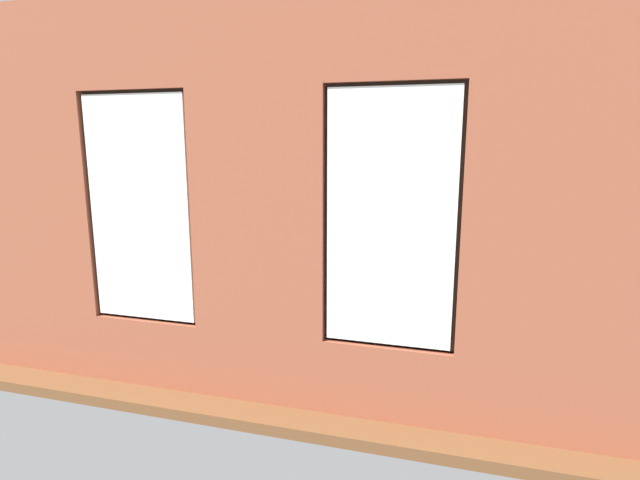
{
  "coord_description": "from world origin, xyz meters",
  "views": [
    {
      "loc": [
        -1.6,
        6.15,
        2.23
      ],
      "look_at": [
        0.04,
        0.4,
        1.04
      ],
      "focal_mm": 28.0,
      "sensor_mm": 36.0,
      "label": 1
    }
  ],
  "objects_px": {
    "media_console": "(143,280)",
    "potted_plant_beside_window_right": "(95,284)",
    "table_plant_small": "(322,270)",
    "remote_silver": "(351,276)",
    "potted_plant_by_left_couch": "(485,267)",
    "couch_by_window": "(262,333)",
    "potted_plant_mid_room_small": "(423,284)",
    "potted_plant_between_couches": "(398,305)",
    "coffee_table": "(322,282)",
    "remote_gray": "(313,274)",
    "papasan_chair": "(363,252)",
    "potted_plant_foreground_right": "(222,238)",
    "couch_left": "(524,301)",
    "potted_plant_corner_far_left": "(573,348)",
    "tv_flatscreen": "(140,234)",
    "cup_ceramic": "(292,275)",
    "potted_plant_corner_near_left": "(523,260)"
  },
  "relations": [
    {
      "from": "remote_gray",
      "to": "papasan_chair",
      "type": "relative_size",
      "value": 0.15
    },
    {
      "from": "couch_left",
      "to": "papasan_chair",
      "type": "distance_m",
      "value": 2.8
    },
    {
      "from": "couch_left",
      "to": "remote_silver",
      "type": "relative_size",
      "value": 11.87
    },
    {
      "from": "media_console",
      "to": "potted_plant_corner_far_left",
      "type": "bearing_deg",
      "value": 162.45
    },
    {
      "from": "couch_left",
      "to": "tv_flatscreen",
      "type": "bearing_deg",
      "value": -89.25
    },
    {
      "from": "table_plant_small",
      "to": "potted_plant_mid_room_small",
      "type": "height_order",
      "value": "table_plant_small"
    },
    {
      "from": "remote_silver",
      "to": "papasan_chair",
      "type": "height_order",
      "value": "papasan_chair"
    },
    {
      "from": "coffee_table",
      "to": "remote_gray",
      "type": "distance_m",
      "value": 0.2
    },
    {
      "from": "couch_by_window",
      "to": "media_console",
      "type": "distance_m",
      "value": 2.95
    },
    {
      "from": "couch_by_window",
      "to": "potted_plant_corner_near_left",
      "type": "distance_m",
      "value": 4.51
    },
    {
      "from": "potted_plant_by_left_couch",
      "to": "couch_by_window",
      "type": "bearing_deg",
      "value": 55.47
    },
    {
      "from": "cup_ceramic",
      "to": "potted_plant_corner_near_left",
      "type": "bearing_deg",
      "value": -148.25
    },
    {
      "from": "potted_plant_mid_room_small",
      "to": "potted_plant_between_couches",
      "type": "bearing_deg",
      "value": 88.14
    },
    {
      "from": "cup_ceramic",
      "to": "potted_plant_by_left_couch",
      "type": "height_order",
      "value": "potted_plant_by_left_couch"
    },
    {
      "from": "papasan_chair",
      "to": "potted_plant_beside_window_right",
      "type": "xyz_separation_m",
      "value": [
        2.25,
        3.52,
        0.26
      ]
    },
    {
      "from": "tv_flatscreen",
      "to": "potted_plant_beside_window_right",
      "type": "height_order",
      "value": "tv_flatscreen"
    },
    {
      "from": "remote_silver",
      "to": "papasan_chair",
      "type": "bearing_deg",
      "value": -21.9
    },
    {
      "from": "papasan_chair",
      "to": "potted_plant_mid_room_small",
      "type": "bearing_deg",
      "value": 132.76
    },
    {
      "from": "remote_gray",
      "to": "tv_flatscreen",
      "type": "distance_m",
      "value": 2.54
    },
    {
      "from": "cup_ceramic",
      "to": "table_plant_small",
      "type": "xyz_separation_m",
      "value": [
        -0.39,
        -0.13,
        0.06
      ]
    },
    {
      "from": "potted_plant_beside_window_right",
      "to": "potted_plant_mid_room_small",
      "type": "relative_size",
      "value": 2.59
    },
    {
      "from": "papasan_chair",
      "to": "potted_plant_beside_window_right",
      "type": "distance_m",
      "value": 4.19
    },
    {
      "from": "media_console",
      "to": "tv_flatscreen",
      "type": "distance_m",
      "value": 0.68
    },
    {
      "from": "papasan_chair",
      "to": "cup_ceramic",
      "type": "bearing_deg",
      "value": 71.61
    },
    {
      "from": "media_console",
      "to": "potted_plant_beside_window_right",
      "type": "height_order",
      "value": "potted_plant_beside_window_right"
    },
    {
      "from": "remote_gray",
      "to": "media_console",
      "type": "height_order",
      "value": "media_console"
    },
    {
      "from": "potted_plant_by_left_couch",
      "to": "potted_plant_corner_near_left",
      "type": "bearing_deg",
      "value": -157.26
    },
    {
      "from": "remote_silver",
      "to": "tv_flatscreen",
      "type": "relative_size",
      "value": 0.14
    },
    {
      "from": "potted_plant_beside_window_right",
      "to": "potted_plant_corner_near_left",
      "type": "relative_size",
      "value": 1.91
    },
    {
      "from": "cup_ceramic",
      "to": "potted_plant_between_couches",
      "type": "distance_m",
      "value": 2.25
    },
    {
      "from": "potted_plant_between_couches",
      "to": "potted_plant_beside_window_right",
      "type": "bearing_deg",
      "value": 2.51
    },
    {
      "from": "couch_by_window",
      "to": "tv_flatscreen",
      "type": "xyz_separation_m",
      "value": [
        2.49,
        -1.57,
        0.61
      ]
    },
    {
      "from": "tv_flatscreen",
      "to": "potted_plant_corner_far_left",
      "type": "xyz_separation_m",
      "value": [
        -5.31,
        1.68,
        -0.39
      ]
    },
    {
      "from": "potted_plant_mid_room_small",
      "to": "potted_plant_foreground_right",
      "type": "bearing_deg",
      "value": -18.17
    },
    {
      "from": "potted_plant_mid_room_small",
      "to": "potted_plant_by_left_couch",
      "type": "bearing_deg",
      "value": -130.12
    },
    {
      "from": "table_plant_small",
      "to": "remote_silver",
      "type": "distance_m",
      "value": 0.4
    },
    {
      "from": "cup_ceramic",
      "to": "papasan_chair",
      "type": "bearing_deg",
      "value": -108.39
    },
    {
      "from": "cup_ceramic",
      "to": "media_console",
      "type": "xyz_separation_m",
      "value": [
        2.25,
        0.06,
        -0.23
      ]
    },
    {
      "from": "cup_ceramic",
      "to": "potted_plant_corner_near_left",
      "type": "xyz_separation_m",
      "value": [
        -3.06,
        -1.89,
        -0.03
      ]
    },
    {
      "from": "media_console",
      "to": "potted_plant_between_couches",
      "type": "distance_m",
      "value": 4.15
    },
    {
      "from": "cup_ceramic",
      "to": "table_plant_small",
      "type": "distance_m",
      "value": 0.41
    },
    {
      "from": "remote_gray",
      "to": "potted_plant_between_couches",
      "type": "distance_m",
      "value": 2.28
    },
    {
      "from": "remote_silver",
      "to": "potted_plant_foreground_right",
      "type": "relative_size",
      "value": 0.16
    },
    {
      "from": "papasan_chair",
      "to": "couch_left",
      "type": "bearing_deg",
      "value": 145.49
    },
    {
      "from": "remote_silver",
      "to": "tv_flatscreen",
      "type": "height_order",
      "value": "tv_flatscreen"
    },
    {
      "from": "potted_plant_corner_far_left",
      "to": "potted_plant_foreground_right",
      "type": "distance_m",
      "value": 6.16
    },
    {
      "from": "couch_left",
      "to": "potted_plant_foreground_right",
      "type": "relative_size",
      "value": 1.85
    },
    {
      "from": "potted_plant_foreground_right",
      "to": "media_console",
      "type": "bearing_deg",
      "value": 80.95
    },
    {
      "from": "media_console",
      "to": "potted_plant_by_left_couch",
      "type": "xyz_separation_m",
      "value": [
        -4.76,
        -1.72,
        0.1
      ]
    },
    {
      "from": "couch_left",
      "to": "remote_gray",
      "type": "bearing_deg",
      "value": -92.57
    }
  ]
}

